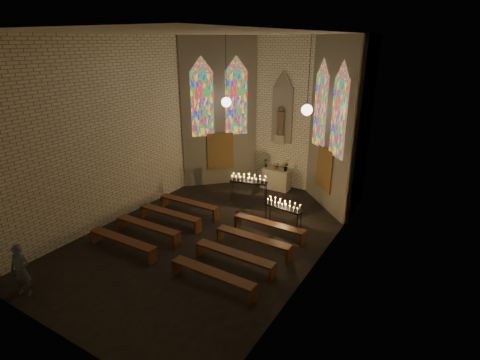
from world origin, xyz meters
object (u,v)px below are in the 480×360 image
Objects in this scene: altar at (276,179)px; aisle_flower_pot at (238,215)px; votive_stand_right at (284,206)px; visitor at (21,270)px; votive_stand_left at (249,180)px.

altar is 3.48× the size of aisle_flower_pot.
visitor reaches higher than votive_stand_right.
visitor is at bearing -111.05° from aisle_flower_pot.
votive_stand_right is at bearing -47.17° from votive_stand_left.
votive_stand_left is at bearing 106.28° from aisle_flower_pot.
votive_stand_left is 1.11× the size of votive_stand_right.
votive_stand_left is at bearing 155.10° from votive_stand_right.
altar is 0.83× the size of votive_stand_left.
aisle_flower_pot is at bearing 45.14° from visitor.
altar is 0.92× the size of votive_stand_right.
votive_stand_left is 1.09× the size of visitor.
votive_stand_right reaches higher than aisle_flower_pot.
votive_stand_left reaches higher than aisle_flower_pot.
visitor is (-2.73, -7.11, 0.58)m from aisle_flower_pot.
aisle_flower_pot is 7.64m from visitor.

